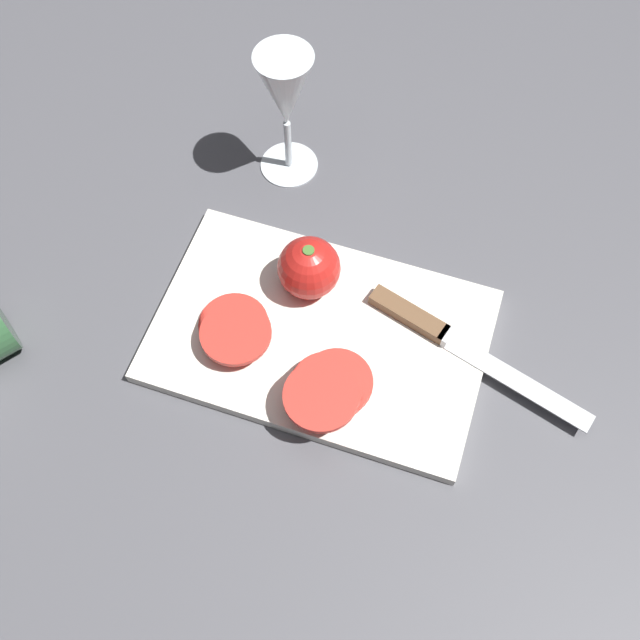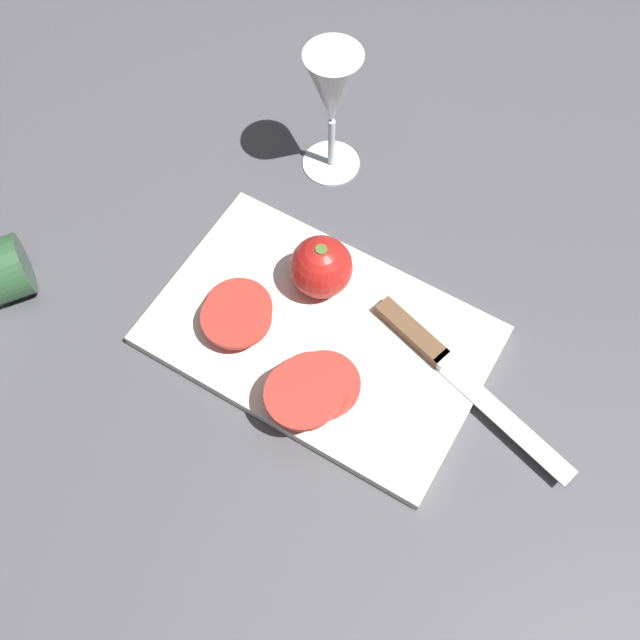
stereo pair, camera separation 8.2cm
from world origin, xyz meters
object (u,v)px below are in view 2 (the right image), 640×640
Objects in this scene: tomato_slice_stack_far at (313,389)px; wine_glass at (332,95)px; whole_tomato at (321,267)px; knife at (432,351)px; tomato_slice_stack_near at (237,313)px.

wine_glass is at bearing -63.01° from tomato_slice_stack_far.
whole_tomato is 0.27× the size of knife.
whole_tomato is at bearing 116.79° from wine_glass.
whole_tomato is at bearing -169.14° from knife.
tomato_slice_stack_near is at bearing -144.29° from knife.
tomato_slice_stack_far reaches higher than tomato_slice_stack_near.
whole_tomato is 0.11m from tomato_slice_stack_near.
tomato_slice_stack_near is at bearing 56.80° from whole_tomato.
wine_glass is 2.50× the size of whole_tomato.
knife is at bearing 174.48° from whole_tomato.
wine_glass is 0.32m from knife.
whole_tomato is at bearing -123.20° from tomato_slice_stack_near.
whole_tomato reaches higher than tomato_slice_stack_near.
knife is at bearing -127.91° from tomato_slice_stack_far.
tomato_slice_stack_near is 0.86× the size of tomato_slice_stack_far.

